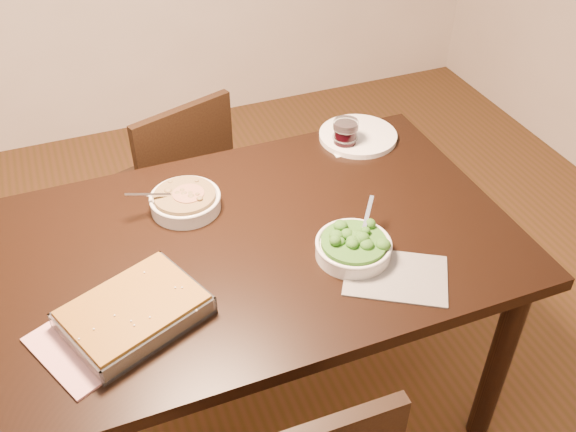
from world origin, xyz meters
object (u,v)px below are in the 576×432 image
Objects in this scene: table at (260,262)px; broccoli_bowl at (353,247)px; stew_bowl at (185,201)px; baking_dish at (134,312)px; dinner_plate at (358,136)px; chair_far at (176,183)px; wine_tumbler at (345,133)px.

table is 0.29m from broccoli_bowl.
stew_bowl reaches higher than table.
broccoli_bowl is at bearing -20.65° from baking_dish.
table is at bearing -52.12° from stew_bowl.
dinner_plate reaches higher than table.
baking_dish is (-0.22, -0.38, -0.00)m from stew_bowl.
baking_dish is at bearing -154.69° from table.
broccoli_bowl and chair_far have the same top height.
stew_bowl and broccoli_bowl have the same top height.
wine_tumbler is (0.79, 0.51, 0.02)m from baking_dish.
broccoli_bowl is 0.80× the size of dinner_plate.
baking_dish is 1.01m from dinner_plate.
baking_dish is 0.94m from wine_tumbler.
broccoli_bowl is 0.25× the size of chair_far.
wine_tumbler reaches higher than stew_bowl.
dinner_plate is (0.64, 0.16, -0.02)m from stew_bowl.
baking_dish is (-0.58, -0.02, -0.00)m from broccoli_bowl.
dinner_plate is at bearing 9.69° from baking_dish.
dinner_plate is at bearing 25.64° from wine_tumbler.
stew_bowl is 0.44m from baking_dish.
stew_bowl is 1.10× the size of broccoli_bowl.
wine_tumbler is at bearing 12.84° from stew_bowl.
baking_dish is at bearing -120.36° from stew_bowl.
wine_tumbler is (0.57, 0.13, 0.02)m from stew_bowl.
wine_tumbler is (0.42, 0.33, 0.15)m from table.
stew_bowl is at bearing 135.45° from broccoli_bowl.
table is at bearing 2.87° from baking_dish.
dinner_plate is 0.74m from chair_far.
wine_tumbler is 0.11× the size of chair_far.
chair_far is (0.29, 0.91, -0.31)m from baking_dish.
chair_far is at bearing 50.07° from baking_dish.
wine_tumbler reaches higher than chair_far.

